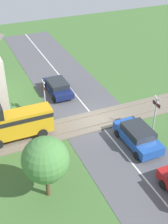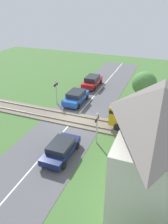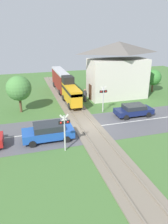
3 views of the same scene
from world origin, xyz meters
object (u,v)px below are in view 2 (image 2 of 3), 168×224
at_px(car_far_side, 61,149).
at_px(station_building, 154,147).
at_px(pedestrian_by_station, 147,140).
at_px(crossing_signal_east_approach, 97,124).
at_px(crossing_signal_west_approach, 56,88).
at_px(car_behind_queue, 92,81).
at_px(car_near_crossing, 76,97).

height_order(car_far_side, station_building, station_building).
bearing_deg(station_building, pedestrian_by_station, -172.27).
bearing_deg(pedestrian_by_station, crossing_signal_east_approach, -78.21).
bearing_deg(crossing_signal_west_approach, crossing_signal_east_approach, 50.00).
bearing_deg(crossing_signal_west_approach, pedestrian_by_station, 65.85).
xyz_separation_m(car_far_side, crossing_signal_east_approach, (-2.83, 2.15, 1.30)).
relative_size(crossing_signal_east_approach, pedestrian_by_station, 1.81).
relative_size(crossing_signal_west_approach, crossing_signal_east_approach, 1.00).
bearing_deg(car_behind_queue, station_building, 30.29).
distance_m(car_near_crossing, station_building, 15.14).
xyz_separation_m(car_near_crossing, car_behind_queue, (-6.00, 0.00, 0.02)).
xyz_separation_m(car_far_side, station_building, (1.15, 7.07, 2.97)).
relative_size(car_far_side, crossing_signal_east_approach, 1.33).
bearing_deg(station_building, crossing_signal_east_approach, -128.92).
relative_size(car_near_crossing, crossing_signal_east_approach, 1.41).
height_order(crossing_signal_east_approach, station_building, station_building).
height_order(car_behind_queue, crossing_signal_east_approach, crossing_signal_east_approach).
bearing_deg(station_building, crossing_signal_west_approach, -129.57).
distance_m(car_far_side, crossing_signal_east_approach, 3.78).
bearing_deg(car_far_side, pedestrian_by_station, 120.09).
bearing_deg(car_near_crossing, car_far_side, 16.24).
bearing_deg(car_far_side, car_near_crossing, -163.76).
relative_size(car_far_side, pedestrian_by_station, 2.41).
bearing_deg(crossing_signal_west_approach, car_far_side, 29.61).
distance_m(car_behind_queue, crossing_signal_east_approach, 14.04).
bearing_deg(crossing_signal_west_approach, station_building, 50.43).
bearing_deg(car_near_crossing, station_building, 42.04).
distance_m(car_near_crossing, car_far_side, 10.30).
xyz_separation_m(car_near_crossing, car_far_side, (9.89, 2.88, -0.10)).
height_order(car_behind_queue, pedestrian_by_station, pedestrian_by_station).
bearing_deg(pedestrian_by_station, station_building, 7.73).
bearing_deg(car_far_side, crossing_signal_east_approach, 142.78).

